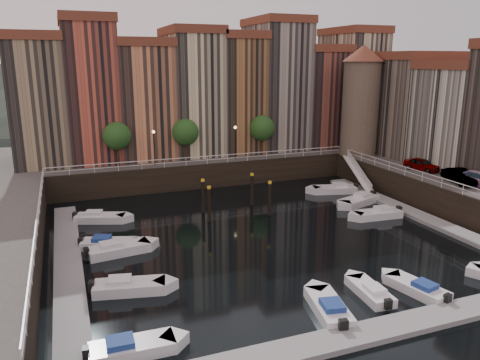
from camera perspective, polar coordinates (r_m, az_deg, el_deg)
name	(u,v)px	position (r m, az deg, el deg)	size (l,w,h in m)	color
ground	(260,233)	(42.05, 2.47, -6.43)	(200.00, 200.00, 0.00)	black
quay_far	(186,160)	(65.40, -6.55, 2.43)	(80.00, 20.00, 3.00)	black
dock_left	(68,262)	(38.04, -20.23, -9.39)	(2.00, 28.00, 0.35)	gray
dock_right	(414,214)	(49.62, 20.45, -3.86)	(2.00, 28.00, 0.35)	gray
dock_near	(379,330)	(28.75, 16.62, -17.16)	(30.00, 2.00, 0.35)	gray
mountains	(121,85)	(147.26, -14.33, 11.20)	(145.00, 100.00, 18.00)	#2D382D
far_terrace	(214,92)	(62.64, -3.23, 10.71)	(48.70, 10.30, 17.50)	#988160
right_terrace	(466,110)	(58.27, 25.89, 7.66)	(9.30, 24.30, 14.00)	#77685A
corner_tower	(361,99)	(62.06, 14.51, 9.55)	(5.20, 5.20, 13.80)	#6B5B4C
promenade_trees	(191,132)	(56.74, -6.02, 5.84)	(21.20, 3.20, 5.20)	black
street_lamps	(196,139)	(55.98, -5.41, 5.02)	(10.36, 0.36, 4.18)	black
railings	(241,179)	(45.23, 0.08, 0.12)	(36.08, 34.04, 0.52)	white
gangway	(358,172)	(58.00, 14.20, 0.96)	(2.78, 8.32, 3.73)	white
mooring_pilings	(234,197)	(46.72, -0.75, -2.14)	(6.48, 4.01, 3.78)	black
boat_left_0	(130,348)	(26.53, -13.24, -19.34)	(4.71, 1.81, 1.08)	silver
boat_left_1	(128,287)	(32.61, -13.52, -12.54)	(5.09, 2.76, 1.14)	silver
boat_left_2	(117,249)	(38.70, -14.73, -8.18)	(5.21, 2.49, 1.17)	silver
boat_left_3	(108,244)	(40.12, -15.80, -7.48)	(4.79, 3.06, 1.08)	silver
boat_left_4	(99,218)	(46.67, -16.79, -4.43)	(4.99, 3.26, 1.12)	silver
boat_right_2	(378,214)	(47.74, 16.52, -3.98)	(5.04, 2.12, 1.14)	silver
boat_right_3	(359,200)	(51.61, 14.34, -2.43)	(5.38, 3.39, 1.21)	silver
boat_right_4	(335,189)	(55.44, 11.55, -1.11)	(5.38, 3.15, 1.20)	silver
boat_near_1	(329,308)	(29.83, 10.80, -15.10)	(2.63, 4.96, 1.11)	silver
boat_near_2	(370,292)	(32.40, 15.62, -12.98)	(1.86, 4.31, 0.97)	silver
boat_near_3	(418,288)	(33.74, 20.90, -12.25)	(2.52, 4.61, 1.03)	silver
car_a	(422,165)	(55.40, 21.27, 1.67)	(1.62, 4.03, 1.37)	gray
car_b	(460,177)	(51.12, 25.20, 0.31)	(1.51, 4.34, 1.43)	gray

